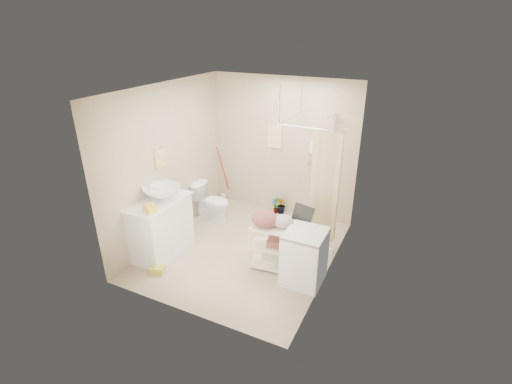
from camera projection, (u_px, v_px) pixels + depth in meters
floor at (244, 250)px, 6.12m from camera, size 3.20×3.20×0.00m
ceiling at (241, 89)px, 5.04m from camera, size 2.80×3.20×0.04m
wall_back at (282, 148)px, 6.89m from camera, size 2.80×0.04×2.60m
wall_front at (178, 225)px, 4.27m from camera, size 2.80×0.04×2.60m
wall_left at (168, 163)px, 6.13m from camera, size 0.04×3.20×2.60m
wall_right at (334, 194)px, 5.03m from camera, size 0.04×3.20×2.60m
vanity at (161, 227)px, 5.88m from camera, size 0.60×1.06×0.93m
sink at (162, 192)px, 5.73m from camera, size 0.74×0.74×0.20m
counter_basket at (150, 208)px, 5.35m from camera, size 0.23×0.21×0.11m
floor_basket at (157, 268)px, 5.54m from camera, size 0.35×0.30×0.16m
toilet at (212, 202)px, 6.97m from camera, size 0.71×0.41×0.71m
mop at (222, 173)px, 7.63m from camera, size 0.12×0.12×1.19m
potted_plant_a at (276, 205)px, 7.26m from camera, size 0.18×0.13×0.33m
potted_plant_b at (282, 205)px, 7.21m from camera, size 0.26×0.26×0.37m
hanging_towel at (275, 137)px, 6.85m from camera, size 0.28×0.03×0.42m
towel_ring at (160, 157)px, 5.89m from camera, size 0.04×0.22×0.34m
tp_holder at (175, 194)px, 6.40m from camera, size 0.08×0.12×0.14m
shower at (317, 178)px, 6.21m from camera, size 1.10×1.10×2.10m
shampoo_bottle_a at (312, 145)px, 6.55m from camera, size 0.12×0.12×0.25m
shampoo_bottle_b at (317, 149)px, 6.50m from camera, size 0.09×0.09×0.16m
washing_machine at (304, 257)px, 5.24m from camera, size 0.55×0.57×0.81m
laundry_rack at (271, 243)px, 5.53m from camera, size 0.65×0.43×0.85m
ironing_board at (296, 237)px, 5.49m from camera, size 0.30×0.09×1.05m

